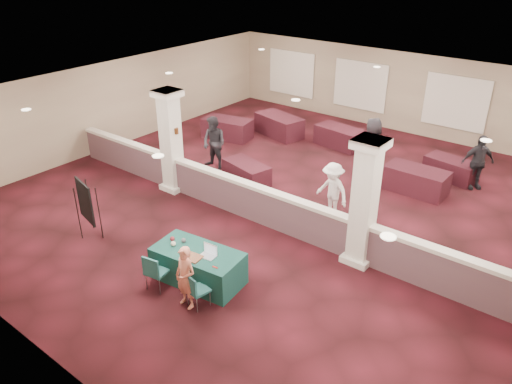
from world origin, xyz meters
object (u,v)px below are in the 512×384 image
Objects in this scene: far_table_back_right at (451,169)px; far_table_back_center at (339,137)px; conf_chair_side at (155,270)px; attendee_c at (478,162)px; woman at (186,278)px; far_table_front_right at (416,180)px; far_table_back_left at (279,125)px; near_table at (198,266)px; attendee_b at (332,190)px; conf_chair_main at (195,288)px; attendee_d at (372,146)px; easel_board at (85,202)px; far_table_front_center at (247,172)px; far_table_front_left at (227,128)px; attendee_a at (214,143)px.

far_table_back_center is at bearing 176.43° from far_table_back_right.
attendee_c reaches higher than conf_chair_side.
woman is 8.49m from far_table_front_right.
far_table_back_left is at bearing 136.37° from attendee_c.
near_table is 4.61m from attendee_b.
far_table_back_left is at bearing 127.37° from conf_chair_main.
attendee_d is (-2.34, -1.17, 0.62)m from far_table_back_right.
easel_board is at bearing 178.73° from near_table.
far_table_front_right is at bearing 30.33° from far_table_front_center.
far_table_front_left is 1.18× the size of far_table_front_center.
near_table is at bearing -63.02° from far_table_front_center.
far_table_back_center is 2.53m from attendee_d.
far_table_back_right is at bearing 69.95° from easel_board.
attendee_c is (4.05, 9.75, 0.35)m from conf_chair_side.
conf_chair_main is 8.74m from attendee_d.
near_table reaches higher than far_table_back_center.
woman is at bearing -82.82° from attendee_b.
near_table is 1.26× the size of far_table_back_right.
attendee_c is (7.19, 9.26, -0.12)m from easel_board.
far_table_back_center is (2.03, 9.81, -0.64)m from easel_board.
far_table_front_left is at bearing 128.03° from woman.
far_table_back_left is at bearing 99.88° from conf_chair_side.
attendee_a is (1.59, -2.50, 0.53)m from far_table_front_left.
far_table_back_left is at bearing 106.73° from easel_board.
far_table_front_left is at bearing -154.02° from far_table_back_center.
attendee_d reaches higher than conf_chair_side.
attendee_d is (-1.81, 0.50, 0.57)m from far_table_front_right.
far_table_front_left reaches higher than far_table_front_center.
attendee_a is at bearing 164.52° from attendee_c.
conf_chair_main is at bearing -149.65° from attendee_c.
far_table_front_right is 2.02m from attendee_c.
attendee_a reaches higher than near_table.
near_table is at bearing -154.42° from attendee_c.
far_table_front_right is at bearing -177.03° from attendee_c.
far_table_back_right is 1.03m from attendee_c.
conf_chair_side is 10.35m from far_table_back_center.
near_table is 0.97m from woman.
woman is 0.88× the size of far_table_back_right.
far_table_back_left is at bearing 10.78° from attendee_d.
far_table_back_center reaches higher than far_table_back_right.
conf_chair_side is 0.55× the size of attendee_b.
far_table_back_left is 4.05m from attendee_a.
near_table is 1.31× the size of easel_board.
conf_chair_side is 5.98m from far_table_front_center.
conf_chair_side is at bearing -92.55° from attendee_b.
near_table is 2.52× the size of conf_chair_main.
conf_chair_side is 0.45× the size of far_table_back_left.
far_table_front_center is 5.35m from far_table_front_right.
far_table_back_right is (4.34, -0.27, -0.04)m from far_table_back_center.
far_table_back_center is at bearing 85.80° from conf_chair_side.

